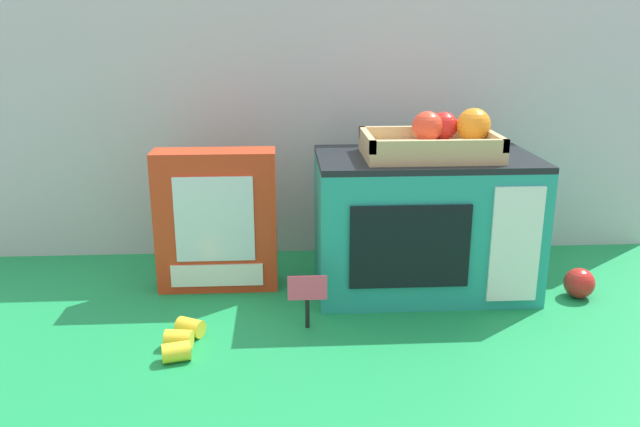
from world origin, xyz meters
The scene contains 8 objects.
ground_plane centered at (0.00, 0.00, 0.00)m, with size 1.70×1.70×0.00m, color #198C47.
display_back_panel centered at (0.00, 0.24, 0.29)m, with size 1.61×0.03×0.59m, color #B7BABF.
toy_microwave centered at (0.20, -0.01, 0.14)m, with size 0.43×0.25×0.28m.
food_groups_crate centered at (0.22, -0.01, 0.31)m, with size 0.25×0.17×0.09m.
cookie_set_box centered at (-0.21, 0.02, 0.14)m, with size 0.24×0.08×0.29m.
price_sign centered at (-0.04, -0.18, 0.07)m, with size 0.07×0.01×0.10m.
loose_toy_banana centered at (-0.25, -0.24, 0.02)m, with size 0.07×0.13×0.03m.
loose_toy_apple centered at (0.51, -0.08, 0.03)m, with size 0.06×0.06×0.06m, color red.
Camera 1 is at (-0.08, -1.23, 0.53)m, focal length 36.08 mm.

